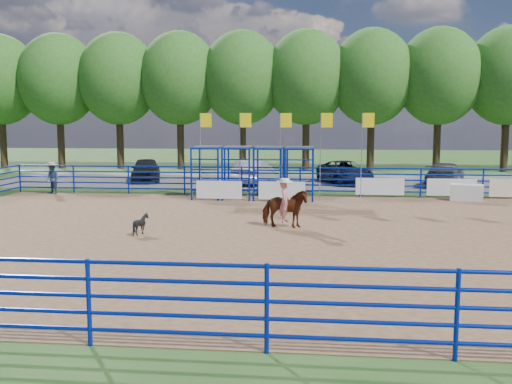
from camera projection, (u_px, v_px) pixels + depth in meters
ground at (292, 234)px, 19.22m from camera, size 120.00×120.00×0.00m
arena_dirt at (292, 234)px, 19.22m from camera, size 30.00×20.00×0.02m
gravel_strip at (303, 182)px, 36.00m from camera, size 40.00×10.00×0.01m
announcer_table at (467, 193)px, 27.18m from camera, size 1.60×1.02×0.79m
horse_and_rider at (285, 204)px, 20.20m from camera, size 1.69×0.85×2.50m
calf at (141, 224)px, 19.04m from camera, size 0.83×0.80×0.71m
spectator_cowboy at (52, 178)px, 29.67m from camera, size 0.96×0.90×1.63m
car_a at (146, 170)px, 36.19m from camera, size 2.83×4.67×1.49m
car_b at (253, 172)px, 34.74m from camera, size 2.22×4.73×1.50m
car_c at (345, 172)px, 35.05m from camera, size 3.71×5.42×1.38m
car_d at (445, 174)px, 33.49m from camera, size 3.30×5.15×1.39m
perimeter_fence at (292, 212)px, 19.13m from camera, size 30.10×20.10×1.50m
chute_assembly at (261, 173)px, 27.98m from camera, size 19.32×2.41×4.20m
treeline at (307, 73)px, 43.96m from camera, size 56.40×6.40×11.24m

